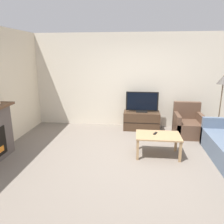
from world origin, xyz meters
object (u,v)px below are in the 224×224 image
at_px(coffee_table, 158,138).
at_px(remote, 155,133).
at_px(tv, 142,103).
at_px(floor_lamp, 223,85).
at_px(tv_stand, 141,121).
at_px(armchair, 188,125).

bearing_deg(coffee_table, remote, 130.57).
height_order(tv, floor_lamp, floor_lamp).
bearing_deg(floor_lamp, tv_stand, 166.65).
bearing_deg(coffee_table, tv, 100.81).
height_order(tv_stand, remote, tv_stand).
xyz_separation_m(tv, coffee_table, (0.32, -1.67, -0.38)).
height_order(tv_stand, armchair, armchair).
height_order(armchair, remote, armchair).
bearing_deg(tv_stand, tv, -90.00).
relative_size(tv_stand, coffee_table, 1.09).
relative_size(coffee_table, floor_lamp, 0.57).
bearing_deg(remote, armchair, 76.88).
xyz_separation_m(tv_stand, coffee_table, (0.32, -1.67, 0.14)).
relative_size(tv_stand, floor_lamp, 0.63).
distance_m(coffee_table, remote, 0.11).
height_order(armchair, coffee_table, armchair).
relative_size(tv_stand, remote, 6.61).
xyz_separation_m(tv_stand, armchair, (1.21, -0.38, 0.03)).
relative_size(armchair, remote, 5.62).
distance_m(armchair, floor_lamp, 1.32).
bearing_deg(coffee_table, floor_lamp, 36.90).
xyz_separation_m(remote, floor_lamp, (1.67, 1.15, 0.91)).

